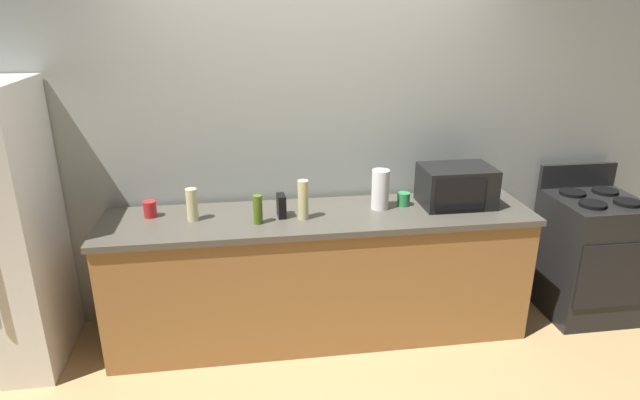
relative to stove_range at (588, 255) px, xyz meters
The scene contains 12 objects.
ground_plane 2.09m from the stove_range, 168.70° to the right, with size 8.00×8.00×0.00m, color tan.
back_wall 2.23m from the stove_range, 168.41° to the left, with size 6.40×0.10×2.70m, color #9EA399.
counter_run 2.00m from the stove_range, behind, with size 2.84×0.64×0.90m.
stove_range is the anchor object (origin of this frame).
microwave 1.20m from the stove_range, behind, with size 0.48×0.35×0.27m.
paper_towel_roll 1.69m from the stove_range, behind, with size 0.12×0.12×0.27m, color white.
cordless_phone 2.31m from the stove_range, behind, with size 0.05×0.11×0.15m, color black.
bottle_vinegar 2.19m from the stove_range, behind, with size 0.07×0.07×0.26m, color beige.
bottle_hand_soap 2.87m from the stove_range, behind, with size 0.07×0.07×0.21m, color beige.
bottle_olive_oil 2.47m from the stove_range, behind, with size 0.06×0.06×0.19m, color #4C6B19.
mug_red 3.14m from the stove_range, behind, with size 0.08×0.08×0.11m, color red.
mug_green 1.49m from the stove_range, behind, with size 0.09×0.09×0.09m, color #2D8C47.
Camera 1 is at (-0.47, -2.82, 2.20)m, focal length 29.93 mm.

